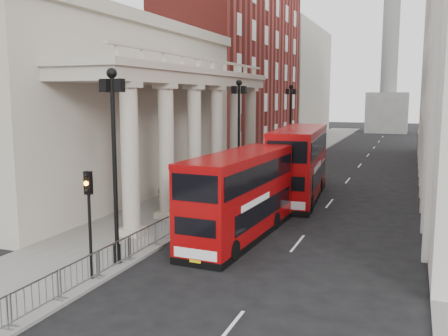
{
  "coord_description": "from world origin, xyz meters",
  "views": [
    {
      "loc": [
        11.13,
        -13.83,
        7.29
      ],
      "look_at": [
        1.6,
        11.23,
        3.41
      ],
      "focal_mm": 40.0,
      "sensor_mm": 36.0,
      "label": 1
    }
  ],
  "objects_px": {
    "bus_near": "(240,194)",
    "pedestrian_b": "(173,195)",
    "lamp_post_north": "(290,120)",
    "traffic_light": "(89,205)",
    "pedestrian_c": "(198,186)",
    "bus_far": "(299,162)",
    "lamp_post_south": "(114,153)",
    "pedestrian_a": "(163,192)",
    "monument_column": "(390,52)",
    "lamp_post_mid": "(239,129)"
  },
  "relations": [
    {
      "from": "bus_far",
      "to": "traffic_light",
      "type": "bearing_deg",
      "value": -106.99
    },
    {
      "from": "pedestrian_a",
      "to": "traffic_light",
      "type": "bearing_deg",
      "value": -69.19
    },
    {
      "from": "bus_near",
      "to": "pedestrian_c",
      "type": "xyz_separation_m",
      "value": [
        -5.86,
        7.87,
        -1.29
      ]
    },
    {
      "from": "lamp_post_north",
      "to": "traffic_light",
      "type": "relative_size",
      "value": 1.93
    },
    {
      "from": "lamp_post_north",
      "to": "bus_near",
      "type": "height_order",
      "value": "lamp_post_north"
    },
    {
      "from": "lamp_post_south",
      "to": "lamp_post_mid",
      "type": "bearing_deg",
      "value": 90.0
    },
    {
      "from": "monument_column",
      "to": "lamp_post_mid",
      "type": "xyz_separation_m",
      "value": [
        -6.6,
        -72.0,
        -11.07
      ]
    },
    {
      "from": "pedestrian_a",
      "to": "lamp_post_mid",
      "type": "bearing_deg",
      "value": 62.18
    },
    {
      "from": "lamp_post_south",
      "to": "pedestrian_a",
      "type": "xyz_separation_m",
      "value": [
        -3.44,
        10.74,
        -3.83
      ]
    },
    {
      "from": "lamp_post_south",
      "to": "lamp_post_north",
      "type": "relative_size",
      "value": 1.0
    },
    {
      "from": "pedestrian_a",
      "to": "bus_near",
      "type": "bearing_deg",
      "value": -29.05
    },
    {
      "from": "monument_column",
      "to": "pedestrian_c",
      "type": "xyz_separation_m",
      "value": [
        -8.88,
        -74.19,
        -14.96
      ]
    },
    {
      "from": "lamp_post_north",
      "to": "monument_column",
      "type": "bearing_deg",
      "value": 83.28
    },
    {
      "from": "lamp_post_mid",
      "to": "traffic_light",
      "type": "height_order",
      "value": "lamp_post_mid"
    },
    {
      "from": "monument_column",
      "to": "lamp_post_mid",
      "type": "distance_m",
      "value": 73.14
    },
    {
      "from": "lamp_post_north",
      "to": "traffic_light",
      "type": "height_order",
      "value": "lamp_post_north"
    },
    {
      "from": "monument_column",
      "to": "bus_near",
      "type": "xyz_separation_m",
      "value": [
        -3.02,
        -82.06,
        -13.67
      ]
    },
    {
      "from": "lamp_post_south",
      "to": "lamp_post_north",
      "type": "height_order",
      "value": "same"
    },
    {
      "from": "lamp_post_north",
      "to": "lamp_post_mid",
      "type": "bearing_deg",
      "value": -90.0
    },
    {
      "from": "bus_near",
      "to": "pedestrian_c",
      "type": "bearing_deg",
      "value": 129.74
    },
    {
      "from": "lamp_post_north",
      "to": "pedestrian_c",
      "type": "xyz_separation_m",
      "value": [
        -2.28,
        -18.19,
        -3.89
      ]
    },
    {
      "from": "monument_column",
      "to": "traffic_light",
      "type": "relative_size",
      "value": 12.6
    },
    {
      "from": "traffic_light",
      "to": "pedestrian_a",
      "type": "height_order",
      "value": "traffic_light"
    },
    {
      "from": "pedestrian_c",
      "to": "bus_far",
      "type": "bearing_deg",
      "value": 15.4
    },
    {
      "from": "monument_column",
      "to": "pedestrian_a",
      "type": "xyz_separation_m",
      "value": [
        -10.04,
        -77.26,
        -14.9
      ]
    },
    {
      "from": "monument_column",
      "to": "lamp_post_mid",
      "type": "height_order",
      "value": "monument_column"
    },
    {
      "from": "pedestrian_b",
      "to": "lamp_post_north",
      "type": "bearing_deg",
      "value": -95.89
    },
    {
      "from": "lamp_post_south",
      "to": "traffic_light",
      "type": "height_order",
      "value": "lamp_post_south"
    },
    {
      "from": "lamp_post_mid",
      "to": "pedestrian_b",
      "type": "xyz_separation_m",
      "value": [
        -2.52,
        -5.57,
        -3.94
      ]
    },
    {
      "from": "monument_column",
      "to": "pedestrian_c",
      "type": "bearing_deg",
      "value": -96.83
    },
    {
      "from": "lamp_post_mid",
      "to": "bus_far",
      "type": "height_order",
      "value": "lamp_post_mid"
    },
    {
      "from": "lamp_post_mid",
      "to": "bus_far",
      "type": "relative_size",
      "value": 0.7
    },
    {
      "from": "lamp_post_north",
      "to": "pedestrian_c",
      "type": "distance_m",
      "value": 18.74
    },
    {
      "from": "traffic_light",
      "to": "pedestrian_c",
      "type": "relative_size",
      "value": 2.38
    },
    {
      "from": "lamp_post_south",
      "to": "pedestrian_a",
      "type": "relative_size",
      "value": 4.34
    },
    {
      "from": "lamp_post_north",
      "to": "bus_near",
      "type": "bearing_deg",
      "value": -82.17
    },
    {
      "from": "lamp_post_north",
      "to": "traffic_light",
      "type": "distance_m",
      "value": 34.07
    },
    {
      "from": "bus_near",
      "to": "pedestrian_b",
      "type": "xyz_separation_m",
      "value": [
        -6.11,
        4.49,
        -1.35
      ]
    },
    {
      "from": "pedestrian_c",
      "to": "bus_near",
      "type": "bearing_deg",
      "value": -64.2
    },
    {
      "from": "lamp_post_mid",
      "to": "pedestrian_c",
      "type": "relative_size",
      "value": 4.6
    },
    {
      "from": "bus_far",
      "to": "pedestrian_b",
      "type": "xyz_separation_m",
      "value": [
        -6.76,
        -6.6,
        -1.67
      ]
    },
    {
      "from": "traffic_light",
      "to": "bus_far",
      "type": "bearing_deg",
      "value": 77.76
    },
    {
      "from": "lamp_post_north",
      "to": "traffic_light",
      "type": "bearing_deg",
      "value": -89.83
    },
    {
      "from": "monument_column",
      "to": "pedestrian_a",
      "type": "distance_m",
      "value": 79.32
    },
    {
      "from": "bus_near",
      "to": "bus_far",
      "type": "distance_m",
      "value": 11.11
    },
    {
      "from": "bus_far",
      "to": "bus_near",
      "type": "bearing_deg",
      "value": -98.11
    },
    {
      "from": "lamp_post_south",
      "to": "lamp_post_mid",
      "type": "distance_m",
      "value": 16.0
    },
    {
      "from": "bus_near",
      "to": "bus_far",
      "type": "height_order",
      "value": "bus_far"
    },
    {
      "from": "bus_far",
      "to": "pedestrian_a",
      "type": "height_order",
      "value": "bus_far"
    },
    {
      "from": "bus_near",
      "to": "pedestrian_c",
      "type": "relative_size",
      "value": 5.74
    }
  ]
}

